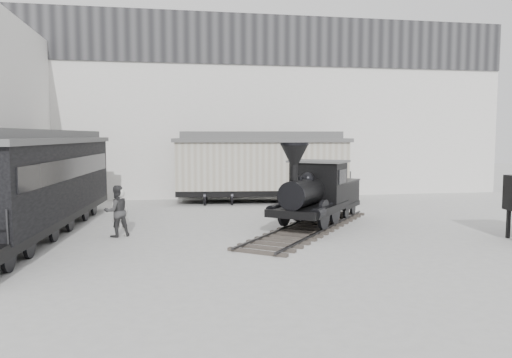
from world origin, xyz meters
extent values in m
plane|color=#9E9E9B|center=(0.00, 0.00, 0.00)|extent=(90.00, 90.00, 0.00)
cube|color=silver|center=(0.00, 15.00, 5.50)|extent=(34.00, 2.40, 11.00)
cube|color=#232326|center=(0.00, 13.75, 9.50)|extent=(34.00, 0.12, 3.00)
cube|color=#342C27|center=(0.98, 3.03, 0.08)|extent=(7.56, 9.02, 0.17)
cube|color=#2D2D30|center=(0.37, 3.49, 0.14)|extent=(5.94, 7.80, 0.06)
cube|color=#2D2D30|center=(1.58, 2.57, 0.14)|extent=(5.94, 7.80, 0.06)
cylinder|color=black|center=(0.00, 3.11, 0.75)|extent=(0.80, 1.00, 1.16)
cylinder|color=black|center=(1.31, 2.11, 0.75)|extent=(0.80, 1.00, 1.16)
cylinder|color=black|center=(0.83, 4.20, 0.75)|extent=(0.80, 1.00, 1.16)
cylinder|color=black|center=(2.14, 3.21, 0.75)|extent=(0.80, 1.00, 1.16)
cube|color=black|center=(1.07, 3.16, 0.88)|extent=(3.98, 4.31, 0.30)
cylinder|color=black|center=(0.62, 2.57, 1.55)|extent=(2.31, 2.58, 1.06)
cylinder|color=black|center=(0.05, 1.81, 2.38)|extent=(0.39, 0.39, 0.63)
cone|color=black|center=(0.05, 1.81, 3.07)|extent=(1.42, 1.42, 0.74)
sphere|color=black|center=(0.88, 2.91, 2.06)|extent=(0.55, 0.55, 0.55)
cube|color=black|center=(1.65, 3.92, 1.84)|extent=(2.50, 2.38, 1.64)
cube|color=#525252|center=(1.65, 3.92, 2.71)|extent=(2.80, 2.68, 0.08)
cube|color=black|center=(2.80, 5.43, 1.26)|extent=(2.79, 2.83, 0.95)
cylinder|color=black|center=(-1.72, 11.80, 0.42)|extent=(2.19, 1.08, 0.84)
cylinder|color=black|center=(3.08, 11.23, 0.42)|extent=(2.19, 1.08, 0.84)
cube|color=black|center=(0.68, 11.52, 0.63)|extent=(9.70, 3.72, 0.32)
cube|color=#A09885|center=(0.68, 11.52, 2.10)|extent=(9.72, 3.82, 2.63)
cube|color=#525252|center=(0.68, 11.52, 3.52)|extent=(10.07, 4.17, 0.21)
cube|color=#525252|center=(0.68, 11.52, 3.82)|extent=(9.13, 2.31, 0.38)
cylinder|color=black|center=(-9.21, 7.72, 0.42)|extent=(2.27, 1.04, 0.84)
cube|color=black|center=(-9.60, 3.54, 0.64)|extent=(3.97, 13.99, 0.30)
cube|color=black|center=(-9.54, 4.13, 2.14)|extent=(3.90, 12.21, 2.70)
cube|color=black|center=(-8.13, 4.00, 2.54)|extent=(1.08, 11.16, 0.75)
cube|color=#525252|center=(-9.54, 4.13, 3.59)|extent=(4.13, 12.62, 0.20)
imported|color=silver|center=(-6.35, 3.01, 0.90)|extent=(0.77, 0.64, 1.80)
imported|color=#333334|center=(-6.47, 2.98, 0.97)|extent=(1.15, 1.05, 1.93)
cube|color=black|center=(7.78, 0.14, 0.54)|extent=(0.13, 0.13, 1.07)
camera|label=1|loc=(-4.65, -16.08, 3.78)|focal=35.00mm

